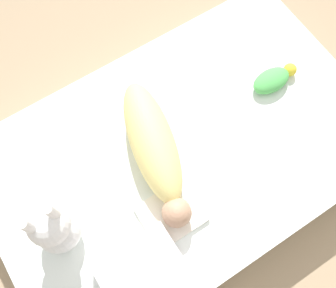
{
  "coord_description": "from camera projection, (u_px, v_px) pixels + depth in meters",
  "views": [
    {
      "loc": [
        -0.35,
        -0.43,
        1.68
      ],
      "look_at": [
        -0.05,
        0.03,
        0.27
      ],
      "focal_mm": 42.0,
      "sensor_mm": 36.0,
      "label": 1
    }
  ],
  "objects": [
    {
      "name": "ground_plane",
      "position": [
        181.0,
        165.0,
        1.77
      ],
      "size": [
        12.0,
        12.0,
        0.0
      ],
      "primitive_type": "plane",
      "color": "#9E8466"
    },
    {
      "name": "bed_mattress",
      "position": [
        182.0,
        157.0,
        1.66
      ],
      "size": [
        1.57,
        1.0,
        0.22
      ],
      "color": "white",
      "rests_on": "ground_plane"
    },
    {
      "name": "burp_cloth",
      "position": [
        171.0,
        214.0,
        1.46
      ],
      "size": [
        0.22,
        0.19,
        0.02
      ],
      "color": "white",
      "rests_on": "bed_mattress"
    },
    {
      "name": "swaddled_baby",
      "position": [
        154.0,
        146.0,
        1.47
      ],
      "size": [
        0.28,
        0.6,
        0.18
      ],
      "rotation": [
        0.0,
        0.0,
        4.47
      ],
      "color": "#EFDB7F",
      "rests_on": "bed_mattress"
    },
    {
      "name": "bunny_plush",
      "position": [
        54.0,
        228.0,
        1.31
      ],
      "size": [
        0.16,
        0.16,
        0.35
      ],
      "color": "white",
      "rests_on": "bed_mattress"
    },
    {
      "name": "turtle_plush",
      "position": [
        274.0,
        79.0,
        1.64
      ],
      "size": [
        0.21,
        0.1,
        0.06
      ],
      "color": "#51B756",
      "rests_on": "bed_mattress"
    }
  ]
}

